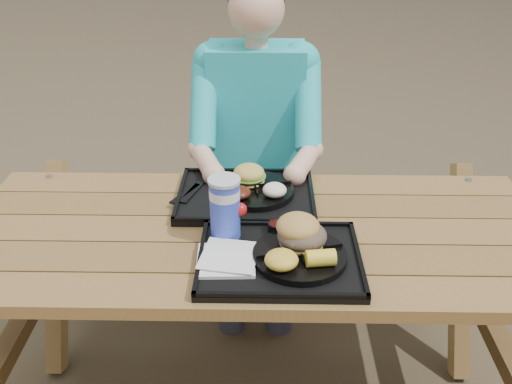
{
  "coord_description": "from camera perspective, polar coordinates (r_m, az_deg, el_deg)",
  "views": [
    {
      "loc": [
        0.03,
        -1.47,
        1.69
      ],
      "look_at": [
        0.0,
        0.0,
        0.88
      ],
      "focal_mm": 40.0,
      "sensor_mm": 36.0,
      "label": 1
    }
  ],
  "objects": [
    {
      "name": "picnic_table",
      "position": [
        1.97,
        0.0,
        -12.97
      ],
      "size": [
        1.8,
        1.49,
        0.75
      ],
      "primitive_type": null,
      "color": "#999999",
      "rests_on": "ground"
    },
    {
      "name": "tray_near",
      "position": [
        1.6,
        2.37,
        -6.83
      ],
      "size": [
        0.45,
        0.35,
        0.02
      ],
      "primitive_type": "cube",
      "color": "black",
      "rests_on": "picnic_table"
    },
    {
      "name": "tray_far",
      "position": [
        1.9,
        -1.01,
        -0.5
      ],
      "size": [
        0.45,
        0.35,
        0.02
      ],
      "primitive_type": "cube",
      "color": "black",
      "rests_on": "picnic_table"
    },
    {
      "name": "plate_near",
      "position": [
        1.58,
        4.39,
        -6.35
      ],
      "size": [
        0.26,
        0.26,
        0.02
      ],
      "primitive_type": "cylinder",
      "color": "black",
      "rests_on": "tray_near"
    },
    {
      "name": "plate_far",
      "position": [
        1.9,
        -0.1,
        0.16
      ],
      "size": [
        0.26,
        0.26,
        0.02
      ],
      "primitive_type": "cylinder",
      "color": "black",
      "rests_on": "tray_far"
    },
    {
      "name": "napkin_stack",
      "position": [
        1.57,
        -3.03,
        -6.71
      ],
      "size": [
        0.16,
        0.16,
        0.02
      ],
      "primitive_type": "cube",
      "rotation": [
        0.0,
        0.0,
        0.04
      ],
      "color": "silver",
      "rests_on": "tray_near"
    },
    {
      "name": "soda_cup",
      "position": [
        1.64,
        -3.12,
        -1.74
      ],
      "size": [
        0.09,
        0.09,
        0.18
      ],
      "primitive_type": "cylinder",
      "color": "#1A35C5",
      "rests_on": "tray_near"
    },
    {
      "name": "condiment_bbq",
      "position": [
        1.69,
        2.06,
        -3.59
      ],
      "size": [
        0.05,
        0.05,
        0.03
      ],
      "primitive_type": "cylinder",
      "color": "black",
      "rests_on": "tray_near"
    },
    {
      "name": "condiment_mustard",
      "position": [
        1.69,
        4.33,
        -3.62
      ],
      "size": [
        0.06,
        0.06,
        0.03
      ],
      "primitive_type": "cylinder",
      "color": "yellow",
      "rests_on": "tray_near"
    },
    {
      "name": "sandwich",
      "position": [
        1.58,
        4.68,
        -3.16
      ],
      "size": [
        0.13,
        0.13,
        0.13
      ],
      "primitive_type": null,
      "color": "#BC8A42",
      "rests_on": "plate_near"
    },
    {
      "name": "mac_cheese",
      "position": [
        1.51,
        2.57,
        -6.78
      ],
      "size": [
        0.09,
        0.09,
        0.05
      ],
      "primitive_type": "ellipsoid",
      "color": "gold",
      "rests_on": "plate_near"
    },
    {
      "name": "corn_cob",
      "position": [
        1.52,
        6.48,
        -6.57
      ],
      "size": [
        0.09,
        0.09,
        0.05
      ],
      "primitive_type": null,
      "rotation": [
        0.0,
        0.0,
        0.13
      ],
      "color": "yellow",
      "rests_on": "plate_near"
    },
    {
      "name": "cutlery_far",
      "position": [
        1.91,
        -6.43,
        -0.02
      ],
      "size": [
        0.07,
        0.15,
        0.01
      ],
      "primitive_type": "cube",
      "rotation": [
        0.0,
        0.0,
        -0.32
      ],
      "color": "black",
      "rests_on": "tray_far"
    },
    {
      "name": "burger",
      "position": [
        1.91,
        -0.72,
        2.28
      ],
      "size": [
        0.11,
        0.11,
        0.1
      ],
      "primitive_type": null,
      "color": "gold",
      "rests_on": "plate_far"
    },
    {
      "name": "baked_beans",
      "position": [
        1.83,
        -1.73,
        -0.06
      ],
      "size": [
        0.08,
        0.08,
        0.04
      ],
      "primitive_type": "ellipsoid",
      "color": "#4C1C0F",
      "rests_on": "plate_far"
    },
    {
      "name": "potato_salad",
      "position": [
        1.83,
        1.87,
        0.21
      ],
      "size": [
        0.08,
        0.08,
        0.04
      ],
      "primitive_type": "ellipsoid",
      "color": "white",
      "rests_on": "plate_far"
    },
    {
      "name": "diner",
      "position": [
        2.41,
        0.03,
        3.0
      ],
      "size": [
        0.48,
        0.84,
        1.28
      ],
      "primitive_type": null,
      "color": "#1CC6C4",
      "rests_on": "ground"
    }
  ]
}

